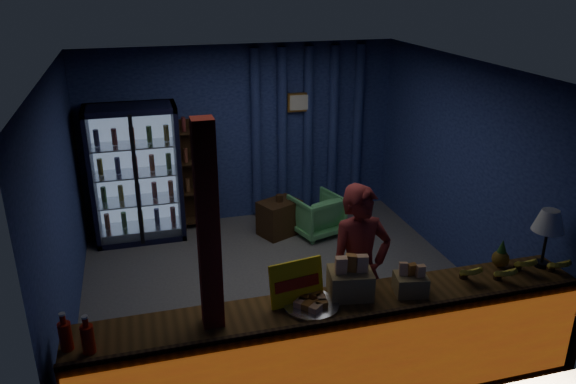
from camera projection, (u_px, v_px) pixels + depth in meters
name	position (u px, v px, depth m)	size (l,w,h in m)	color
ground	(281.00, 287.00, 6.73)	(4.60, 4.60, 0.00)	#515154
room_walls	(280.00, 163.00, 6.15)	(4.60, 4.60, 4.60)	navy
counter	(337.00, 351.00, 4.84)	(4.40, 0.57, 0.99)	brown
support_post	(211.00, 284.00, 4.29)	(0.16, 0.16, 2.60)	maroon
beverage_cooler	(136.00, 174.00, 7.72)	(1.20, 0.62, 1.90)	black
bottle_shelf	(197.00, 174.00, 8.11)	(0.50, 0.28, 1.60)	#3A2612
curtain_folds	(308.00, 131.00, 8.42)	(1.74, 0.14, 2.50)	navy
framed_picture	(300.00, 102.00, 8.18)	(0.36, 0.04, 0.28)	gold
shopkeeper	(359.00, 271.00, 5.34)	(0.63, 0.41, 1.73)	maroon
green_chair	(316.00, 215.00, 8.01)	(0.63, 0.65, 0.59)	#5CB86C
side_table	(279.00, 217.00, 8.01)	(0.67, 0.59, 0.60)	#3A2612
yellow_sign	(297.00, 282.00, 4.62)	(0.48, 0.17, 0.37)	yellow
soda_bottles	(77.00, 336.00, 4.05)	(0.25, 0.17, 0.31)	red
snack_box_left	(350.00, 281.00, 4.75)	(0.41, 0.35, 0.38)	olive
snack_box_centre	(411.00, 283.00, 4.79)	(0.31, 0.27, 0.28)	olive
pastry_tray	(311.00, 304.00, 4.62)	(0.47, 0.47, 0.08)	silver
banana_bunches	(511.00, 268.00, 5.05)	(1.10, 0.31, 0.18)	yellow
table_lamp	(549.00, 223.00, 5.10)	(0.29, 0.29, 0.57)	black
pineapple	(501.00, 256.00, 5.21)	(0.16, 0.16, 0.27)	brown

